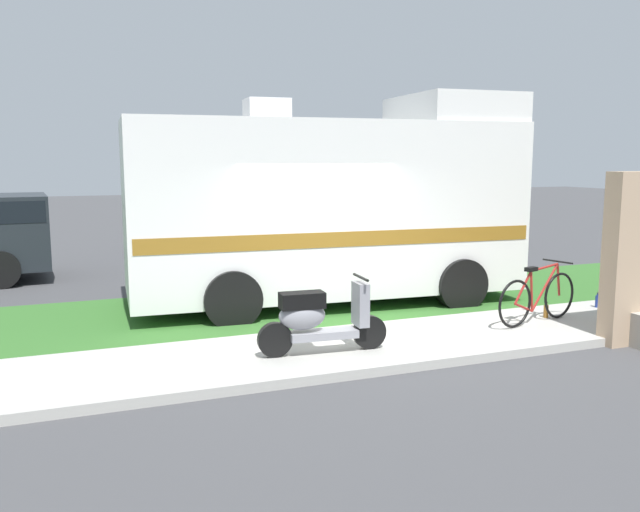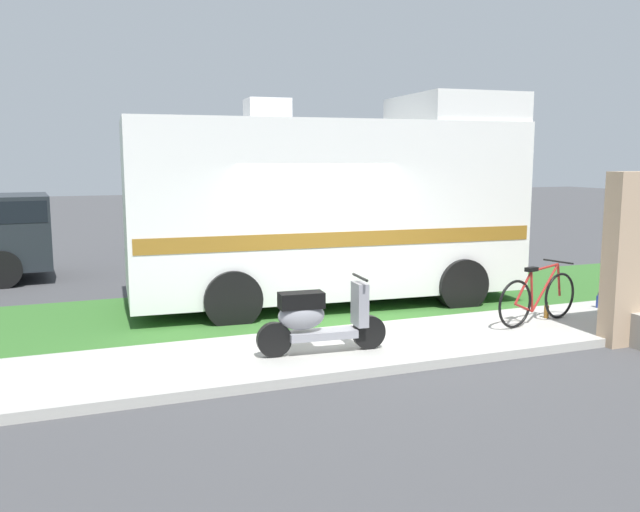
% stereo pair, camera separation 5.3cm
% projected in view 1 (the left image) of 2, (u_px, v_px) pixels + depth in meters
% --- Properties ---
extents(ground_plane, '(80.00, 80.00, 0.00)m').
position_uv_depth(ground_plane, '(331.00, 330.00, 10.02)').
color(ground_plane, '#424244').
extents(sidewalk, '(24.00, 2.00, 0.12)m').
position_uv_depth(sidewalk, '(365.00, 347.00, 8.91)').
color(sidewalk, '#ADAAA3').
rests_on(sidewalk, ground).
extents(grass_strip, '(24.00, 3.40, 0.08)m').
position_uv_depth(grass_strip, '(297.00, 307.00, 11.40)').
color(grass_strip, '#336628').
rests_on(grass_strip, ground).
extents(motorhome_rv, '(6.84, 2.84, 3.69)m').
position_uv_depth(motorhome_rv, '(330.00, 205.00, 11.55)').
color(motorhome_rv, silver).
rests_on(motorhome_rv, ground).
extents(scooter, '(1.70, 0.50, 0.97)m').
position_uv_depth(scooter, '(318.00, 318.00, 8.38)').
color(scooter, black).
rests_on(scooter, ground).
extents(bicycle, '(1.73, 0.59, 0.91)m').
position_uv_depth(bicycle, '(538.00, 297.00, 9.95)').
color(bicycle, black).
rests_on(bicycle, ground).
extents(pickup_truck_far, '(5.86, 2.37, 1.87)m').
position_uv_depth(pickup_truck_far, '(282.00, 213.00, 19.51)').
color(pickup_truck_far, '#1E478C').
rests_on(pickup_truck_far, ground).
extents(bottle_green, '(0.07, 0.07, 0.25)m').
position_uv_depth(bottle_green, '(546.00, 311.00, 10.31)').
color(bottle_green, brown).
rests_on(bottle_green, ground).
extents(bottle_spare, '(0.08, 0.08, 0.25)m').
position_uv_depth(bottle_spare, '(598.00, 301.00, 11.03)').
color(bottle_spare, navy).
rests_on(bottle_spare, ground).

